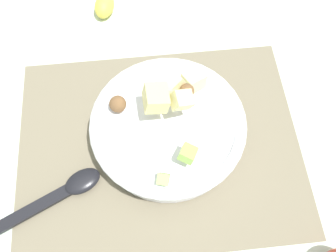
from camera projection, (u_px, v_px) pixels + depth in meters
name	position (u px, v px, depth m)	size (l,w,h in m)	color
ground_plane	(159.00, 145.00, 0.61)	(2.40, 2.40, 0.00)	silver
placemat	(159.00, 144.00, 0.61)	(0.45, 0.35, 0.01)	#756B56
salad_bowl	(168.00, 127.00, 0.58)	(0.24, 0.24, 0.12)	white
serving_spoon	(51.00, 199.00, 0.56)	(0.22, 0.12, 0.01)	black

